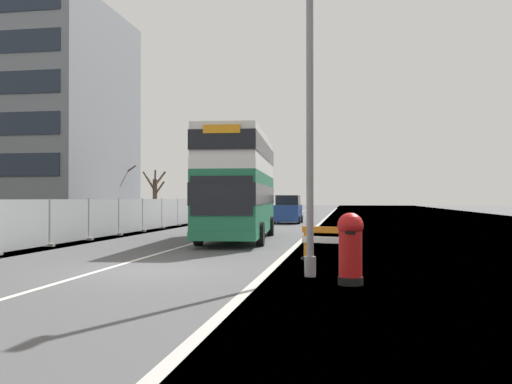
% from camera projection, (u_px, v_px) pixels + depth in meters
% --- Properties ---
extents(ground, '(140.00, 280.00, 0.10)m').
position_uv_depth(ground, '(170.00, 272.00, 14.74)').
color(ground, '#4C4C4F').
extents(double_decker_bus, '(3.37, 10.93, 4.86)m').
position_uv_depth(double_decker_bus, '(239.00, 185.00, 25.68)').
color(double_decker_bus, '#1E6B47').
rests_on(double_decker_bus, ground).
extents(lamppost_foreground, '(0.29, 0.70, 8.05)m').
position_uv_depth(lamppost_foreground, '(310.00, 125.00, 13.65)').
color(lamppost_foreground, gray).
rests_on(lamppost_foreground, ground).
extents(red_pillar_postbox, '(0.59, 0.59, 1.63)m').
position_uv_depth(red_pillar_postbox, '(350.00, 245.00, 12.33)').
color(red_pillar_postbox, black).
rests_on(red_pillar_postbox, ground).
extents(roadworks_barrier, '(1.77, 0.88, 1.06)m').
position_uv_depth(roadworks_barrier, '(329.00, 239.00, 17.19)').
color(roadworks_barrier, orange).
rests_on(roadworks_barrier, ground).
extents(construction_site_fence, '(0.44, 27.40, 1.96)m').
position_uv_depth(construction_site_fence, '(142.00, 215.00, 32.23)').
color(construction_site_fence, '#A8AAAD').
rests_on(construction_site_fence, ground).
extents(car_oncoming_near, '(2.09, 3.81, 2.19)m').
position_uv_depth(car_oncoming_near, '(288.00, 210.00, 42.58)').
color(car_oncoming_near, navy).
rests_on(car_oncoming_near, ground).
extents(car_receding_mid, '(2.03, 3.98, 2.14)m').
position_uv_depth(car_receding_mid, '(239.00, 209.00, 51.24)').
color(car_receding_mid, maroon).
rests_on(car_receding_mid, ground).
extents(bare_tree_far_verge_near, '(2.09, 2.75, 4.52)m').
position_uv_depth(bare_tree_far_verge_near, '(155.00, 194.00, 50.46)').
color(bare_tree_far_verge_near, '#4C3D2D').
rests_on(bare_tree_far_verge_near, ground).
extents(bare_tree_far_verge_mid, '(3.13, 3.00, 5.08)m').
position_uv_depth(bare_tree_far_verge_mid, '(118.00, 190.00, 50.74)').
color(bare_tree_far_verge_mid, '#4C3D2D').
rests_on(bare_tree_far_verge_mid, ground).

